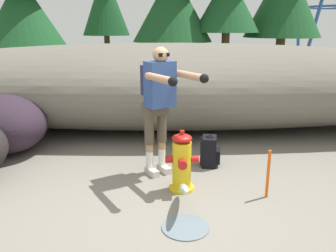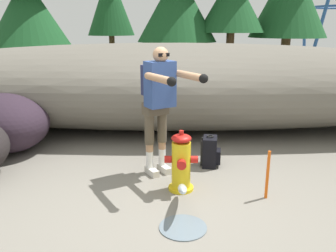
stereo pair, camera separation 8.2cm
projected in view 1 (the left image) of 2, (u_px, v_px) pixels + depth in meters
The scene contains 8 objects.
ground_plane at pixel (172, 201), 4.20m from camera, with size 56.00×56.00×0.04m, color slate.
dirt_embankment at pixel (169, 85), 7.08m from camera, with size 13.90×3.20×1.68m, color #666056.
fire_hydrant at pixel (182, 163), 4.35m from camera, with size 0.42×0.37×0.78m.
hydrant_water_jet at pixel (184, 199), 3.80m from camera, with size 0.49×0.98×0.45m.
utility_worker at pixel (159, 96), 4.58m from camera, with size 0.84×1.03×1.75m.
spare_backpack at pixel (210, 152), 5.15m from camera, with size 0.32×0.32×0.47m.
boulder_large at pixel (3, 123), 5.67m from camera, with size 1.53×1.32×0.95m, color #2D212C.
survey_stake at pixel (268, 174), 4.17m from camera, with size 0.04×0.04×0.60m, color #E55914.
Camera 1 is at (-0.08, -3.79, 2.00)m, focal length 37.46 mm.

